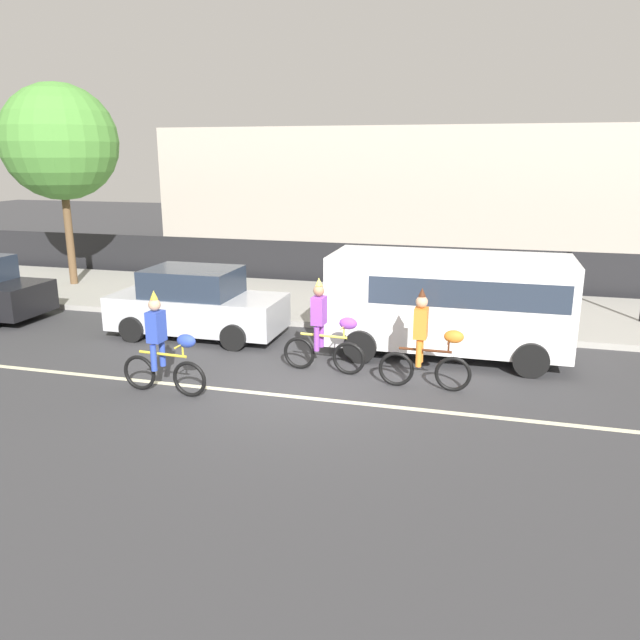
{
  "coord_description": "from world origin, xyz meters",
  "views": [
    {
      "loc": [
        3.46,
        -10.53,
        4.25
      ],
      "look_at": [
        0.28,
        1.2,
        1.0
      ],
      "focal_mm": 35.0,
      "sensor_mm": 36.0,
      "label": 1
    }
  ],
  "objects_px": {
    "parade_cyclist_purple": "(324,331)",
    "parked_van_white": "(452,298)",
    "parked_car_silver": "(197,304)",
    "parade_cyclist_cobalt": "(163,349)",
    "parade_cyclist_orange": "(426,346)"
  },
  "relations": [
    {
      "from": "parade_cyclist_purple",
      "to": "parked_van_white",
      "type": "distance_m",
      "value": 2.97
    },
    {
      "from": "parade_cyclist_purple",
      "to": "parked_car_silver",
      "type": "height_order",
      "value": "parade_cyclist_purple"
    },
    {
      "from": "parade_cyclist_purple",
      "to": "parked_car_silver",
      "type": "distance_m",
      "value": 3.98
    },
    {
      "from": "parked_car_silver",
      "to": "parked_van_white",
      "type": "bearing_deg",
      "value": 0.58
    },
    {
      "from": "parade_cyclist_cobalt",
      "to": "parked_van_white",
      "type": "relative_size",
      "value": 0.38
    },
    {
      "from": "parade_cyclist_purple",
      "to": "parked_van_white",
      "type": "relative_size",
      "value": 0.38
    },
    {
      "from": "parade_cyclist_purple",
      "to": "parked_van_white",
      "type": "height_order",
      "value": "parked_van_white"
    },
    {
      "from": "parade_cyclist_cobalt",
      "to": "parked_van_white",
      "type": "height_order",
      "value": "parked_van_white"
    },
    {
      "from": "parade_cyclist_orange",
      "to": "parked_van_white",
      "type": "distance_m",
      "value": 2.23
    },
    {
      "from": "parade_cyclist_purple",
      "to": "parade_cyclist_orange",
      "type": "relative_size",
      "value": 1.0
    },
    {
      "from": "parade_cyclist_purple",
      "to": "parked_van_white",
      "type": "xyz_separation_m",
      "value": [
        2.35,
        1.75,
        0.44
      ]
    },
    {
      "from": "parade_cyclist_cobalt",
      "to": "parked_car_silver",
      "type": "bearing_deg",
      "value": 106.98
    },
    {
      "from": "parade_cyclist_cobalt",
      "to": "parade_cyclist_purple",
      "type": "distance_m",
      "value": 3.14
    },
    {
      "from": "parade_cyclist_cobalt",
      "to": "parade_cyclist_purple",
      "type": "height_order",
      "value": "same"
    },
    {
      "from": "parked_van_white",
      "to": "parked_car_silver",
      "type": "relative_size",
      "value": 1.22
    }
  ]
}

